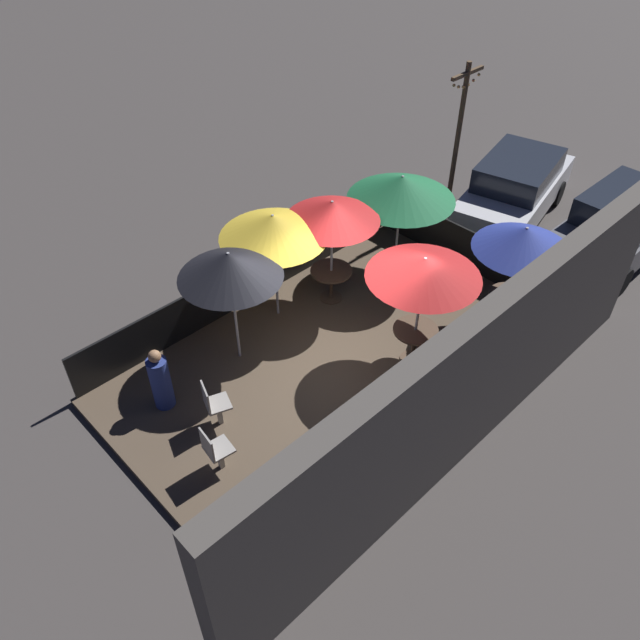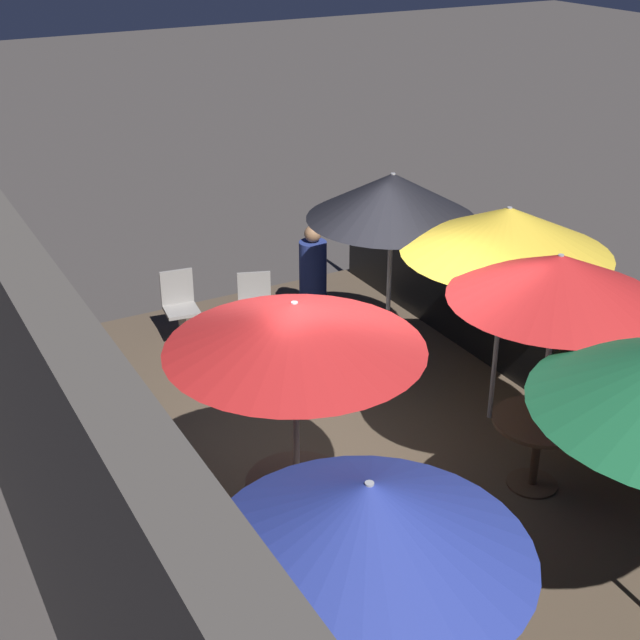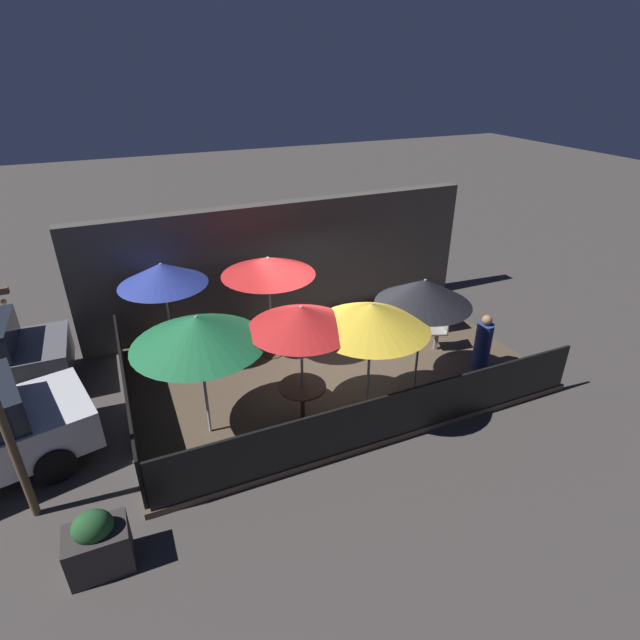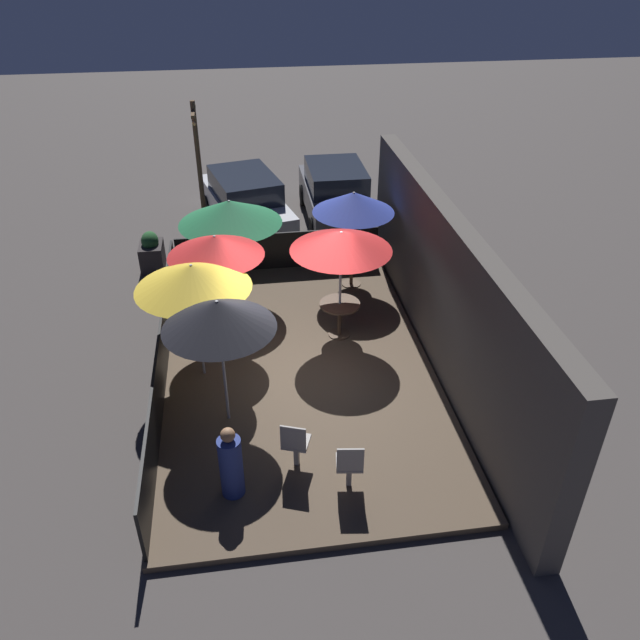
# 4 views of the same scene
# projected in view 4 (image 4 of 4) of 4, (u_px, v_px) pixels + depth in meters

# --- Properties ---
(ground_plane) EXTENTS (60.00, 60.00, 0.00)m
(ground_plane) POSITION_uv_depth(u_px,v_px,m) (298.00, 371.00, 12.24)
(ground_plane) COLOR #423D3A
(patio_deck) EXTENTS (8.39, 5.18, 0.12)m
(patio_deck) POSITION_uv_depth(u_px,v_px,m) (298.00, 369.00, 12.21)
(patio_deck) COLOR brown
(patio_deck) RESTS_ON ground_plane
(building_wall) EXTENTS (9.99, 0.36, 3.09)m
(building_wall) POSITION_uv_depth(u_px,v_px,m) (445.00, 293.00, 11.75)
(building_wall) COLOR #4C4742
(building_wall) RESTS_ON ground_plane
(fence_front) EXTENTS (8.19, 0.05, 0.95)m
(fence_front) POSITION_uv_depth(u_px,v_px,m) (162.00, 358.00, 11.62)
(fence_front) COLOR black
(fence_front) RESTS_ON patio_deck
(fence_side_left) EXTENTS (0.05, 4.98, 0.95)m
(fence_side_left) POSITION_uv_depth(u_px,v_px,m) (279.00, 250.00, 15.38)
(fence_side_left) COLOR black
(fence_side_left) RESTS_ON patio_deck
(patio_umbrella_0) EXTENTS (1.84, 1.84, 2.31)m
(patio_umbrella_0) POSITION_uv_depth(u_px,v_px,m) (354.00, 202.00, 13.81)
(patio_umbrella_0) COLOR #B2B2B7
(patio_umbrella_0) RESTS_ON patio_deck
(patio_umbrella_1) EXTENTS (1.87, 1.87, 2.34)m
(patio_umbrella_1) POSITION_uv_depth(u_px,v_px,m) (215.00, 246.00, 11.85)
(patio_umbrella_1) COLOR #B2B2B7
(patio_umbrella_1) RESTS_ON patio_deck
(patio_umbrella_2) EXTENTS (2.00, 2.00, 2.36)m
(patio_umbrella_2) POSITION_uv_depth(u_px,v_px,m) (341.00, 241.00, 11.95)
(patio_umbrella_2) COLOR #B2B2B7
(patio_umbrella_2) RESTS_ON patio_deck
(patio_umbrella_3) EXTENTS (2.07, 2.07, 2.35)m
(patio_umbrella_3) POSITION_uv_depth(u_px,v_px,m) (192.00, 277.00, 10.86)
(patio_umbrella_3) COLOR #B2B2B7
(patio_umbrella_3) RESTS_ON patio_deck
(patio_umbrella_4) EXTENTS (1.84, 1.84, 2.39)m
(patio_umbrella_4) POSITION_uv_depth(u_px,v_px,m) (218.00, 315.00, 9.77)
(patio_umbrella_4) COLOR #B2B2B7
(patio_umbrella_4) RESTS_ON patio_deck
(patio_umbrella_5) EXTENTS (2.24, 2.24, 2.35)m
(patio_umbrella_5) POSITION_uv_depth(u_px,v_px,m) (230.00, 212.00, 13.31)
(patio_umbrella_5) COLOR #B2B2B7
(patio_umbrella_5) RESTS_ON patio_deck
(dining_table_0) EXTENTS (0.82, 0.82, 0.78)m
(dining_table_0) POSITION_uv_depth(u_px,v_px,m) (352.00, 261.00, 14.60)
(dining_table_0) COLOR #4C3828
(dining_table_0) RESTS_ON patio_deck
(dining_table_1) EXTENTS (0.87, 0.87, 0.72)m
(dining_table_1) POSITION_uv_depth(u_px,v_px,m) (222.00, 315.00, 12.69)
(dining_table_1) COLOR #4C3828
(dining_table_1) RESTS_ON patio_deck
(dining_table_2) EXTENTS (0.84, 0.84, 0.76)m
(dining_table_2) POSITION_uv_depth(u_px,v_px,m) (340.00, 310.00, 12.79)
(dining_table_2) COLOR #4C3828
(dining_table_2) RESTS_ON patio_deck
(patio_chair_0) EXTENTS (0.45, 0.45, 0.92)m
(patio_chair_0) POSITION_uv_depth(u_px,v_px,m) (350.00, 464.00, 9.31)
(patio_chair_0) COLOR gray
(patio_chair_0) RESTS_ON patio_deck
(patio_chair_1) EXTENTS (0.51, 0.51, 0.94)m
(patio_chair_1) POSITION_uv_depth(u_px,v_px,m) (295.00, 443.00, 9.67)
(patio_chair_1) COLOR gray
(patio_chair_1) RESTS_ON patio_deck
(patron_0) EXTENTS (0.49, 0.49, 1.27)m
(patron_0) POSITION_uv_depth(u_px,v_px,m) (231.00, 465.00, 9.20)
(patron_0) COLOR navy
(patron_0) RESTS_ON patio_deck
(planter_box) EXTENTS (0.81, 0.56, 1.00)m
(planter_box) POSITION_uv_depth(u_px,v_px,m) (152.00, 252.00, 15.62)
(planter_box) COLOR #332D2D
(planter_box) RESTS_ON ground_plane
(light_post) EXTENTS (1.10, 0.12, 3.88)m
(light_post) POSITION_uv_depth(u_px,v_px,m) (200.00, 171.00, 15.60)
(light_post) COLOR brown
(light_post) RESTS_ON ground_plane
(parked_car_0) EXTENTS (4.49, 2.62, 1.62)m
(parked_car_0) POSITION_uv_depth(u_px,v_px,m) (246.00, 201.00, 17.41)
(parked_car_0) COLOR silver
(parked_car_0) RESTS_ON ground_plane
(parked_car_1) EXTENTS (4.07, 1.82, 1.62)m
(parked_car_1) POSITION_uv_depth(u_px,v_px,m) (336.00, 193.00, 17.96)
(parked_car_1) COLOR #5B5B60
(parked_car_1) RESTS_ON ground_plane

